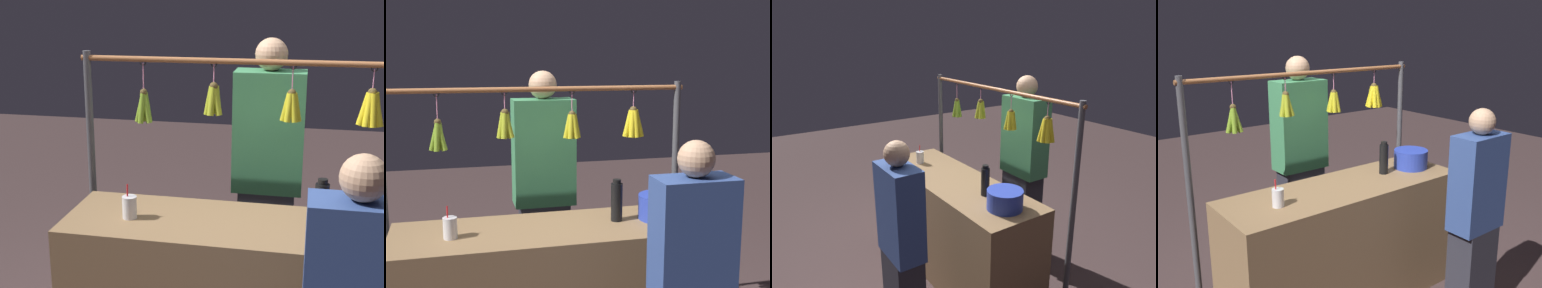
% 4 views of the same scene
% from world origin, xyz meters
% --- Properties ---
extents(display_rack, '(1.95, 0.13, 1.71)m').
position_xyz_m(display_rack, '(-0.05, -0.42, 1.20)').
color(display_rack, '#4C4C51').
rests_on(display_rack, ground).
extents(water_bottle, '(0.07, 0.07, 0.25)m').
position_xyz_m(water_bottle, '(-0.40, -0.03, 1.03)').
color(water_bottle, black).
rests_on(water_bottle, market_counter).
extents(blue_bucket, '(0.27, 0.27, 0.15)m').
position_xyz_m(blue_bucket, '(-0.67, -0.01, 0.99)').
color(blue_bucket, '#2C42B9').
rests_on(blue_bucket, market_counter).
extents(drink_cup, '(0.08, 0.08, 0.18)m').
position_xyz_m(drink_cup, '(0.56, 0.05, 0.97)').
color(drink_cup, silver).
rests_on(drink_cup, market_counter).
extents(vendor_person, '(0.42, 0.23, 1.78)m').
position_xyz_m(vendor_person, '(-0.08, -0.73, 0.88)').
color(vendor_person, '#2D2D38').
rests_on(vendor_person, ground).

